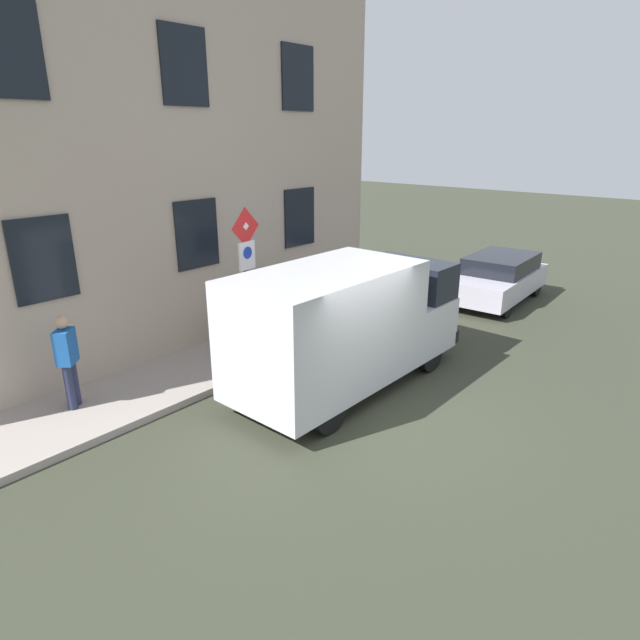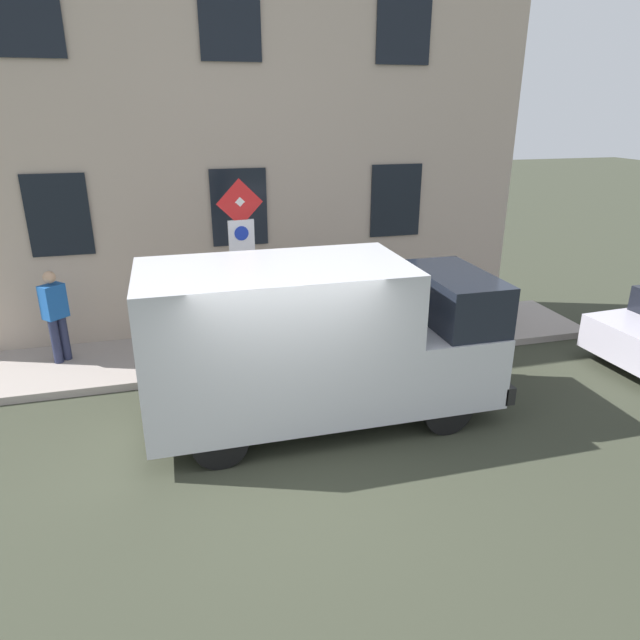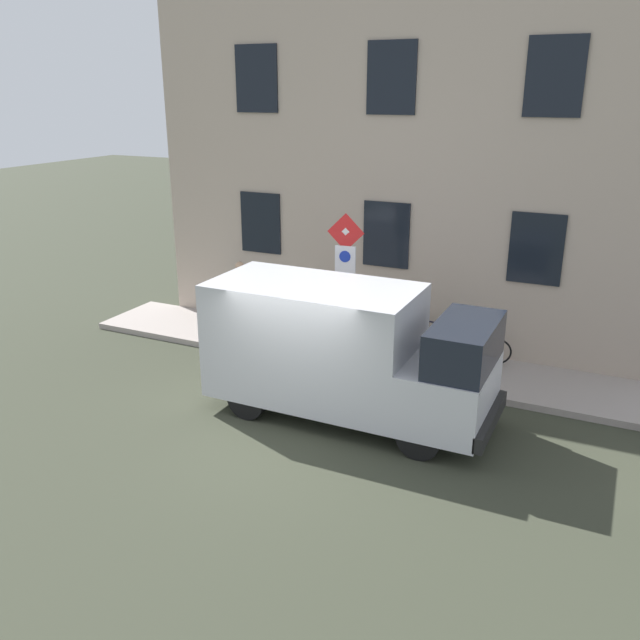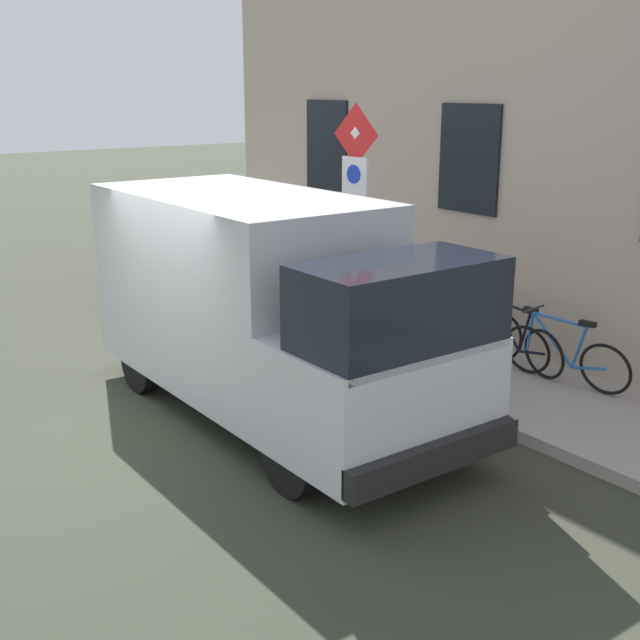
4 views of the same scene
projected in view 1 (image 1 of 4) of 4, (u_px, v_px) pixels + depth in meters
ground_plane at (367, 412)px, 9.78m from camera, size 80.00×80.00×0.00m
sidewalk_slab at (234, 356)px, 12.06m from camera, size 2.08×14.04×0.14m
building_facade at (181, 162)px, 11.55m from camera, size 0.75×12.04×8.43m
sign_post_stacked at (247, 266)px, 10.65m from camera, size 0.17×0.56×3.21m
delivery_van at (346, 323)px, 10.36m from camera, size 2.01×5.34×2.50m
parked_hatchback at (498, 277)px, 16.03m from camera, size 1.97×4.09×1.38m
bicycle_blue at (287, 309)px, 13.81m from camera, size 0.50×1.72×0.89m
bicycle_black at (265, 317)px, 13.24m from camera, size 0.46×1.72×0.89m
bicycle_orange at (240, 325)px, 12.67m from camera, size 0.46×1.71×0.89m
pedestrian at (68, 359)px, 9.39m from camera, size 0.46×0.47×1.72m
litter_bin at (276, 333)px, 11.94m from camera, size 0.44×0.44×0.90m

